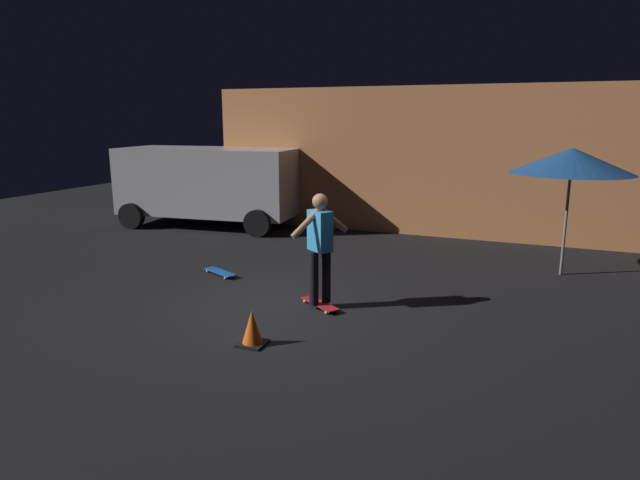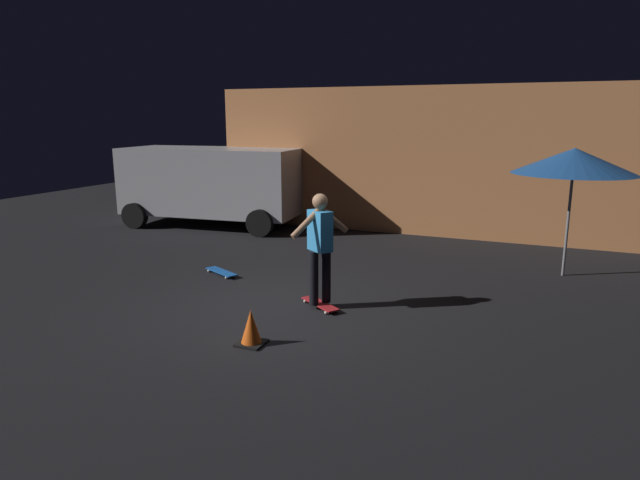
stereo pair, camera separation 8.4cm
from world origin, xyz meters
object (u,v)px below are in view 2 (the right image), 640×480
at_px(skateboard_ridden, 320,304).
at_px(skater, 320,241).
at_px(skateboard_spare, 221,272).
at_px(traffic_cone, 251,329).
at_px(patio_umbrella, 574,161).
at_px(parked_van, 212,182).

relative_size(skateboard_ridden, skater, 0.45).
bearing_deg(skateboard_spare, traffic_cone, -50.54).
bearing_deg(patio_umbrella, skater, -135.92).
height_order(skater, traffic_cone, skater).
height_order(parked_van, skateboard_spare, parked_van).
xyz_separation_m(skateboard_ridden, traffic_cone, (-0.27, -1.61, 0.16)).
height_order(patio_umbrella, skateboard_spare, patio_umbrella).
distance_m(patio_umbrella, traffic_cone, 6.42).
relative_size(patio_umbrella, traffic_cone, 5.00).
bearing_deg(patio_umbrella, skateboard_spare, -157.51).
xyz_separation_m(skater, traffic_cone, (-0.27, -1.61, -0.83)).
xyz_separation_m(parked_van, skateboard_spare, (2.80, -3.97, -1.11)).
relative_size(parked_van, skateboard_spare, 6.04).
bearing_deg(skateboard_ridden, patio_umbrella, 44.08).
bearing_deg(skater, skateboard_ridden, 0.00).
bearing_deg(patio_umbrella, traffic_cone, -126.84).
bearing_deg(skater, parked_van, 136.46).
distance_m(skateboard_spare, traffic_cone, 3.28).
bearing_deg(skateboard_spare, skateboard_ridden, -21.38).
distance_m(skateboard_ridden, skateboard_spare, 2.52).
xyz_separation_m(parked_van, patio_umbrella, (8.56, -1.59, 0.91)).
xyz_separation_m(patio_umbrella, skateboard_spare, (-5.76, -2.39, -2.02)).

